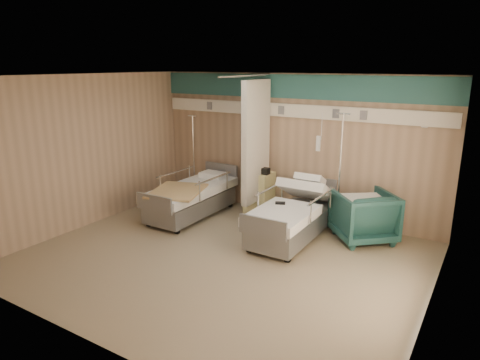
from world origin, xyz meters
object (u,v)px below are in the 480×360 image
(bed_left, at_px, (192,201))
(iv_stand_right, at_px, (338,205))
(visitor_armchair, at_px, (363,216))
(bed_right, at_px, (292,222))
(iv_stand_left, at_px, (194,184))
(bedside_cabinet, at_px, (259,193))

(bed_left, distance_m, iv_stand_right, 2.85)
(visitor_armchair, distance_m, iv_stand_right, 0.65)
(bed_right, distance_m, iv_stand_right, 1.04)
(bed_right, height_order, iv_stand_right, iv_stand_right)
(iv_stand_left, bearing_deg, visitor_armchair, -3.34)
(iv_stand_right, relative_size, iv_stand_left, 1.12)
(bedside_cabinet, height_order, visitor_armchair, visitor_armchair)
(bedside_cabinet, relative_size, iv_stand_left, 0.45)
(iv_stand_left, bearing_deg, bed_left, -56.04)
(bedside_cabinet, xyz_separation_m, iv_stand_left, (-1.60, -0.08, -0.03))
(iv_stand_left, bearing_deg, iv_stand_right, 1.51)
(bed_right, height_order, visitor_armchair, visitor_armchair)
(bed_right, distance_m, visitor_armchair, 1.23)
(bed_left, distance_m, iv_stand_left, 1.00)
(visitor_armchair, distance_m, iv_stand_left, 3.83)
(bedside_cabinet, height_order, iv_stand_right, iv_stand_right)
(iv_stand_right, bearing_deg, iv_stand_left, -178.49)
(bed_right, xyz_separation_m, iv_stand_left, (-2.75, 0.82, 0.08))
(bedside_cabinet, bearing_deg, bed_right, -38.05)
(bedside_cabinet, relative_size, visitor_armchair, 0.88)
(bed_right, distance_m, bed_left, 2.20)
(bed_left, bearing_deg, visitor_armchair, 10.40)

